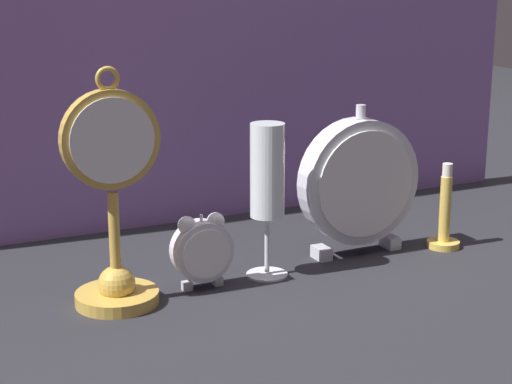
{
  "coord_description": "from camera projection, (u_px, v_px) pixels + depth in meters",
  "views": [
    {
      "loc": [
        -0.51,
        -0.97,
        0.42
      ],
      "look_at": [
        0.0,
        0.08,
        0.11
      ],
      "focal_mm": 60.0,
      "sensor_mm": 36.0,
      "label": 1
    }
  ],
  "objects": [
    {
      "name": "alarm_clock_twin_bell",
      "position": [
        202.0,
        248.0,
        1.12
      ],
      "size": [
        0.08,
        0.03,
        0.1
      ],
      "color": "silver",
      "rests_on": "ground_plane"
    },
    {
      "name": "brass_candlestick",
      "position": [
        444.0,
        221.0,
        1.29
      ],
      "size": [
        0.05,
        0.05,
        0.13
      ],
      "color": "gold",
      "rests_on": "ground_plane"
    },
    {
      "name": "ground_plane",
      "position": [
        282.0,
        281.0,
        1.16
      ],
      "size": [
        4.0,
        4.0,
        0.0
      ],
      "primitive_type": "plane",
      "color": "#232328"
    },
    {
      "name": "mantel_clock_silver",
      "position": [
        359.0,
        182.0,
        1.25
      ],
      "size": [
        0.18,
        0.04,
        0.22
      ],
      "color": "silver",
      "rests_on": "ground_plane"
    },
    {
      "name": "pocket_watch_on_stand",
      "position": [
        114.0,
        215.0,
        1.05
      ],
      "size": [
        0.12,
        0.11,
        0.3
      ],
      "color": "gold",
      "rests_on": "ground_plane"
    },
    {
      "name": "champagne_flute",
      "position": [
        267.0,
        181.0,
        1.15
      ],
      "size": [
        0.06,
        0.06,
        0.21
      ],
      "color": "silver",
      "rests_on": "ground_plane"
    }
  ]
}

